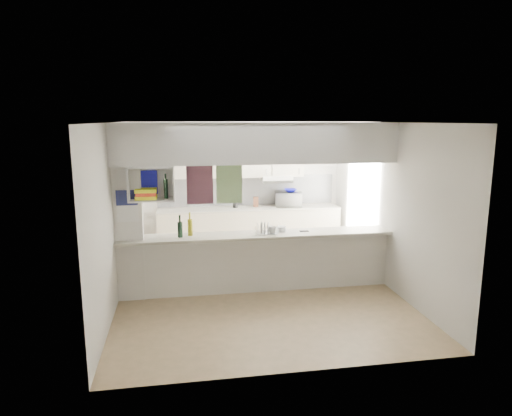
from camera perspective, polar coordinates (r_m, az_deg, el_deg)
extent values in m
plane|color=#8E7852|center=(7.29, 0.15, -10.25)|extent=(4.80, 4.80, 0.00)
plane|color=white|center=(6.79, 0.16, 10.65)|extent=(4.80, 4.80, 0.00)
plane|color=silver|center=(9.26, -2.37, 2.67)|extent=(4.20, 0.00, 4.20)
plane|color=silver|center=(6.89, -17.32, -0.73)|extent=(0.00, 4.80, 4.80)
plane|color=silver|center=(7.56, 16.04, 0.35)|extent=(0.00, 4.80, 4.80)
cube|color=silver|center=(7.14, 0.16, -6.96)|extent=(4.20, 0.15, 0.88)
cube|color=beige|center=(7.01, 0.16, -3.38)|extent=(4.20, 0.50, 0.04)
cube|color=white|center=(6.80, 0.16, 8.12)|extent=(4.20, 0.50, 0.60)
cube|color=silver|center=(6.87, -15.67, -0.68)|extent=(0.40, 0.18, 2.60)
cube|color=#191E4C|center=(6.73, -15.86, 1.24)|extent=(0.30, 0.01, 0.22)
cube|color=white|center=(6.77, -15.75, -0.68)|extent=(0.30, 0.01, 0.24)
cube|color=#301520|center=(6.99, -7.04, 3.00)|extent=(0.40, 0.02, 0.62)
cube|color=#1A6C76|center=(7.02, -3.37, 3.11)|extent=(0.40, 0.02, 0.62)
cube|color=white|center=(6.70, -12.87, 1.02)|extent=(0.65, 0.35, 0.02)
cube|color=white|center=(6.64, -13.04, 5.06)|extent=(0.65, 0.35, 0.02)
cube|color=white|center=(6.83, -12.88, 3.22)|extent=(0.65, 0.02, 0.50)
cube|color=white|center=(6.69, -15.63, 2.93)|extent=(0.02, 0.35, 0.50)
cube|color=white|center=(6.65, -10.27, 3.12)|extent=(0.02, 0.35, 0.50)
cube|color=yellow|center=(6.70, -13.57, 1.31)|extent=(0.30, 0.24, 0.05)
cube|color=red|center=(6.69, -13.59, 1.73)|extent=(0.28, 0.22, 0.05)
cube|color=yellow|center=(6.68, -13.60, 2.16)|extent=(0.30, 0.24, 0.05)
cube|color=#0D0E98|center=(6.79, -13.32, 3.16)|extent=(0.26, 0.02, 0.34)
cylinder|color=black|center=(6.67, -11.21, 2.37)|extent=(0.06, 0.06, 0.28)
cube|color=beige|center=(9.16, -0.84, -2.84)|extent=(3.60, 0.60, 0.90)
cube|color=beige|center=(9.06, -0.85, -0.04)|extent=(3.60, 0.63, 0.03)
cube|color=silver|center=(9.29, -1.13, 2.20)|extent=(3.60, 0.03, 0.60)
cube|color=beige|center=(9.03, -2.26, 6.16)|extent=(2.62, 0.34, 0.72)
cube|color=white|center=(9.13, 2.50, 3.68)|extent=(0.60, 0.46, 0.12)
cube|color=silver|center=(8.91, 2.81, 3.27)|extent=(0.60, 0.02, 0.05)
imported|color=white|center=(9.20, 4.10, 1.11)|extent=(0.58, 0.45, 0.29)
imported|color=#0D0E98|center=(9.18, 4.32, 2.20)|extent=(0.25, 0.25, 0.06)
cube|color=silver|center=(7.01, 1.40, -3.16)|extent=(0.41, 0.35, 0.01)
cylinder|color=white|center=(7.00, 0.68, -2.38)|extent=(0.06, 0.17, 0.18)
cylinder|color=white|center=(6.99, 1.11, -2.39)|extent=(0.06, 0.17, 0.18)
cylinder|color=white|center=(6.98, 1.54, -2.40)|extent=(0.06, 0.17, 0.18)
imported|color=white|center=(6.99, 2.05, -2.71)|extent=(0.14, 0.14, 0.10)
cylinder|color=black|center=(6.86, -9.47, -2.69)|extent=(0.07, 0.07, 0.23)
cylinder|color=black|center=(6.82, -9.51, -1.30)|extent=(0.03, 0.03, 0.11)
cylinder|color=olive|center=(6.94, -8.23, -2.42)|extent=(0.07, 0.07, 0.25)
cylinder|color=olive|center=(6.90, -8.27, -0.99)|extent=(0.03, 0.03, 0.11)
cylinder|color=silver|center=(7.16, 3.19, -2.62)|extent=(0.15, 0.15, 0.08)
cube|color=black|center=(7.19, 6.04, -2.88)|extent=(0.14, 0.07, 0.01)
cylinder|color=black|center=(9.06, -2.61, 0.48)|extent=(0.10, 0.10, 0.14)
cube|color=#552F1D|center=(9.14, -0.02, 0.78)|extent=(0.11, 0.09, 0.20)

